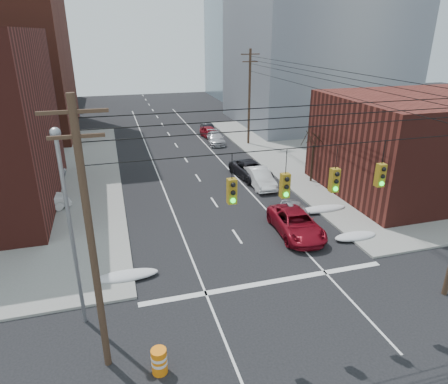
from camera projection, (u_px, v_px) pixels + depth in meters
ground at (328, 373)px, 16.03m from camera, size 160.00×160.00×0.00m
sidewalk_ne at (416, 147)px, 47.00m from camera, size 40.00×40.00×0.15m
building_office at (317, 33)px, 56.21m from camera, size 22.00×20.00×25.00m
building_glass at (263, 41)px, 80.46m from camera, size 20.00×18.00×22.00m
building_storefront at (427, 144)px, 33.42m from camera, size 16.00×12.00×8.00m
utility_pole_left at (91, 240)px, 14.35m from camera, size 2.20×0.28×11.00m
utility_pole_far at (249, 96)px, 46.35m from camera, size 2.20×0.28×11.00m
traffic_signals at (310, 181)px, 16.02m from camera, size 17.00×0.42×2.02m
street_light at (68, 215)px, 16.86m from camera, size 0.44×0.44×9.32m
bare_tree at (312, 158)px, 35.44m from camera, size 2.09×2.20×4.93m
snow_nw at (127, 276)px, 22.07m from camera, size 3.50×1.08×0.42m
snow_ne at (355, 236)px, 26.32m from camera, size 3.00×1.08×0.42m
snow_east_far at (322, 209)px, 30.33m from camera, size 4.00×1.08×0.42m
red_pickup at (296, 223)px, 26.78m from camera, size 2.93×5.77×1.56m
parked_car_a at (297, 213)px, 28.55m from camera, size 1.88×4.01×1.33m
parked_car_b at (260, 178)px, 35.14m from camera, size 1.77×4.78×1.56m
parked_car_c at (251, 170)px, 37.16m from camera, size 3.20×5.73×1.52m
parked_car_d at (216, 138)px, 48.62m from camera, size 2.46×4.85×1.35m
parked_car_e at (210, 132)px, 51.27m from camera, size 2.09×4.34×1.43m
parked_car_f at (208, 129)px, 53.08m from camera, size 1.45×4.01×1.32m
lot_car_a at (37, 203)px, 29.64m from camera, size 4.78×3.34×1.49m
lot_car_b at (34, 172)px, 36.21m from camera, size 5.71×3.03×1.53m
construction_barrel at (159, 361)px, 15.88m from camera, size 0.82×0.82×1.13m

